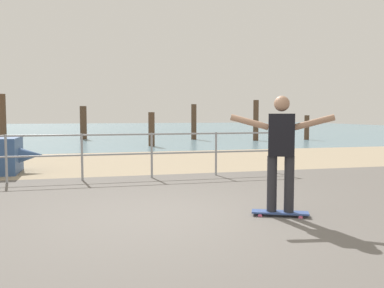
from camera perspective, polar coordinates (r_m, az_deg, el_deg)
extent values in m
cube|color=#605B56|center=(4.95, 0.56, -13.13)|extent=(24.00, 10.00, 0.04)
cube|color=tan|center=(12.71, -8.67, -2.49)|extent=(24.00, 6.00, 0.04)
cube|color=slate|center=(40.61, -12.50, 2.05)|extent=(72.00, 50.00, 0.04)
cylinder|color=gray|center=(9.38, -24.65, -1.99)|extent=(0.05, 0.05, 1.05)
cylinder|color=gray|center=(9.22, -15.19, -1.85)|extent=(0.05, 0.05, 1.05)
cylinder|color=gray|center=(9.32, -5.68, -1.66)|extent=(0.05, 0.05, 1.05)
cylinder|color=gray|center=(9.67, 3.39, -1.43)|extent=(0.05, 0.05, 1.05)
cylinder|color=gray|center=(10.24, 11.64, -1.20)|extent=(0.05, 0.05, 1.05)
cylinder|color=gray|center=(9.23, -20.04, 1.13)|extent=(10.78, 0.04, 0.04)
cylinder|color=gray|center=(9.26, -19.97, -1.60)|extent=(10.78, 0.04, 0.04)
cone|color=#335184|center=(11.02, -23.09, -1.46)|extent=(1.11, 0.78, 0.77)
cube|color=#334C8C|center=(6.02, 12.27, -9.37)|extent=(0.81, 0.51, 0.02)
cylinder|color=#E5598C|center=(5.95, 9.55, -9.92)|extent=(0.07, 0.05, 0.06)
cylinder|color=#E5598C|center=(6.10, 9.57, -9.55)|extent=(0.07, 0.05, 0.06)
cylinder|color=#E5598C|center=(5.97, 15.02, -9.95)|extent=(0.07, 0.05, 0.06)
cylinder|color=#E5598C|center=(6.12, 14.89, -9.59)|extent=(0.07, 0.05, 0.06)
cylinder|color=#26262B|center=(5.93, 11.17, -5.49)|extent=(0.14, 0.14, 0.80)
cylinder|color=#26262B|center=(5.94, 13.49, -5.51)|extent=(0.14, 0.14, 0.80)
cube|color=black|center=(5.86, 12.44, 1.26)|extent=(0.41, 0.33, 0.60)
sphere|color=#9E755B|center=(5.85, 12.51, 5.57)|extent=(0.22, 0.22, 0.22)
cylinder|color=#9E755B|center=(5.85, 8.10, 3.07)|extent=(0.54, 0.31, 0.23)
cylinder|color=#9E755B|center=(5.89, 16.81, 2.93)|extent=(0.54, 0.31, 0.23)
cylinder|color=#513826|center=(18.22, -25.06, 2.79)|extent=(0.27, 0.27, 2.29)
cylinder|color=#513826|center=(24.41, -15.02, 2.90)|extent=(0.38, 0.38, 1.94)
cylinder|color=#513826|center=(18.55, -5.71, 2.06)|extent=(0.28, 0.28, 1.56)
cylinder|color=#513826|center=(23.30, 0.26, 3.11)|extent=(0.30, 0.30, 2.04)
cylinder|color=#513826|center=(22.64, 8.96, 3.28)|extent=(0.29, 0.29, 2.25)
cylinder|color=#513826|center=(23.96, 15.82, 2.22)|extent=(0.28, 0.28, 1.41)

